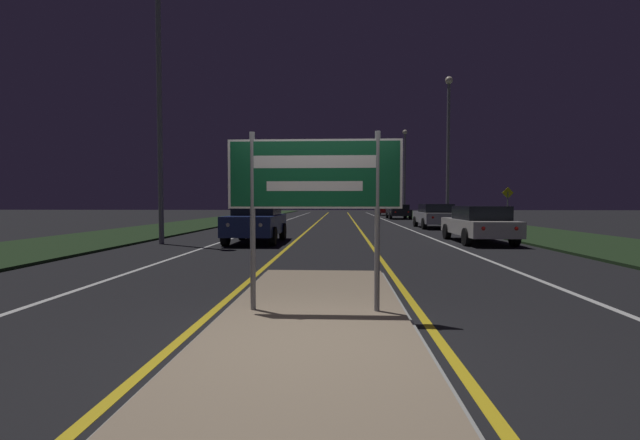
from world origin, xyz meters
TOP-DOWN VIEW (x-y plane):
  - ground_plane at (0.00, 0.00)m, footprint 160.00×160.00m
  - median_island at (0.00, 1.11)m, footprint 2.46×6.70m
  - verge_left at (-9.50, 20.00)m, footprint 5.00×100.00m
  - verge_right at (9.50, 20.00)m, footprint 5.00×100.00m
  - centre_line_yellow_left at (-1.42, 25.00)m, footprint 0.12×70.00m
  - centre_line_yellow_right at (1.42, 25.00)m, footprint 0.12×70.00m
  - lane_line_white_left at (-4.20, 25.00)m, footprint 0.12×70.00m
  - lane_line_white_right at (4.20, 25.00)m, footprint 0.12×70.00m
  - edge_line_white_left at (-7.20, 25.00)m, footprint 0.10×70.00m
  - edge_line_white_right at (7.20, 25.00)m, footprint 0.10×70.00m
  - highway_sign at (0.00, 1.10)m, footprint 2.26×0.07m
  - streetlight_left_near at (-6.15, 10.75)m, footprint 0.49×0.49m
  - streetlight_right_near at (6.62, 20.93)m, footprint 0.44×0.44m
  - streetlight_right_far at (6.53, 37.14)m, footprint 0.44×0.44m
  - car_receding_0 at (5.54, 11.87)m, footprint 1.85×4.52m
  - car_receding_1 at (5.90, 20.95)m, footprint 1.96×4.43m
  - car_receding_2 at (5.66, 34.94)m, footprint 1.94×4.66m
  - car_receding_3 at (5.78, 45.96)m, footprint 2.02×4.20m
  - car_approaching_0 at (-2.82, 11.53)m, footprint 1.89×4.12m
  - warning_sign at (9.10, 18.38)m, footprint 0.60×0.06m

SIDE VIEW (x-z plane):
  - ground_plane at x=0.00m, z-range 0.00..0.00m
  - centre_line_yellow_left at x=-1.42m, z-range 0.00..0.01m
  - centre_line_yellow_right at x=1.42m, z-range 0.00..0.01m
  - lane_line_white_left at x=-4.20m, z-range 0.00..0.01m
  - lane_line_white_right at x=4.20m, z-range 0.00..0.01m
  - edge_line_white_left at x=-7.20m, z-range 0.00..0.01m
  - edge_line_white_right at x=7.20m, z-range 0.00..0.01m
  - verge_left at x=-9.50m, z-range 0.00..0.08m
  - verge_right at x=9.50m, z-range 0.00..0.08m
  - median_island at x=0.00m, z-range -0.01..0.09m
  - car_receding_2 at x=5.66m, z-range 0.05..1.37m
  - car_receding_0 at x=5.54m, z-range 0.04..1.41m
  - car_receding_3 at x=5.78m, z-range 0.03..1.43m
  - car_receding_1 at x=5.90m, z-range 0.04..1.46m
  - car_approaching_0 at x=-2.82m, z-range 0.04..1.58m
  - warning_sign at x=9.10m, z-range 0.31..2.55m
  - highway_sign at x=0.00m, z-range 0.61..2.94m
  - streetlight_right_far at x=6.53m, z-range 0.87..9.35m
  - streetlight_right_near at x=6.62m, z-range 0.86..9.67m
  - streetlight_left_near at x=-6.15m, z-range 1.21..11.74m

